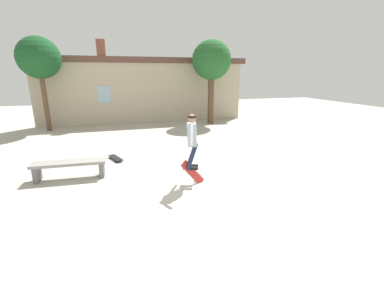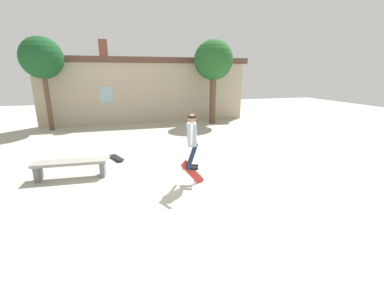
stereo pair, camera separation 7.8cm
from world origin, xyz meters
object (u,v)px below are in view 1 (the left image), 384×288
Objects in this scene: skater at (192,137)px; skateboard_resting at (116,158)px; tree_right at (212,61)px; skateboard_flipping at (193,173)px; tree_left at (39,59)px; park_bench at (70,166)px.

skateboard_resting is at bearing 145.65° from skater.
tree_right is at bearing -67.75° from skateboard_resting.
skateboard_flipping is at bearing -48.06° from skater.
tree_right reaches higher than skater.
skateboard_resting is (-1.93, 2.55, -1.19)m from skater.
tree_right is 5.61× the size of skateboard_resting.
skater is at bearing 105.75° from skateboard_flipping.
tree_right is at bearing 59.13° from skateboard_flipping.
tree_left reaches higher than skateboard_resting.
park_bench is at bearing -134.44° from tree_right.
tree_right is 8.23m from skateboard_resting.
tree_right is 8.54m from tree_left.
skateboard_flipping is at bearing -19.15° from park_bench.
skater is 0.96m from skateboard_flipping.
tree_right reaches higher than tree_left.
park_bench is 3.37m from skateboard_flipping.
skateboard_flipping is at bearing -113.13° from tree_right.
skateboard_flipping is (5.17, -8.27, -3.17)m from tree_left.
park_bench is 1.35× the size of skater.
tree_left is 2.35× the size of park_bench.
skateboard_flipping is 0.94× the size of skateboard_resting.
skateboard_resting is at bearing -135.00° from tree_right.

